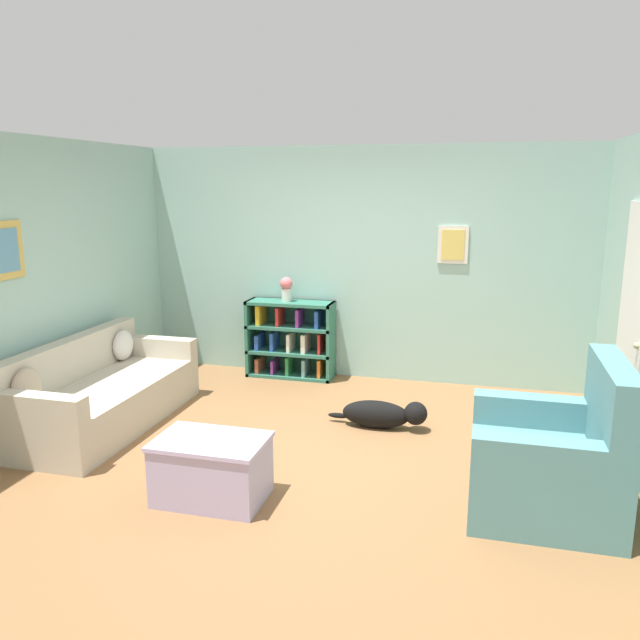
{
  "coord_description": "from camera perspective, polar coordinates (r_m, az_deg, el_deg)",
  "views": [
    {
      "loc": [
        1.31,
        -4.62,
        2.18
      ],
      "look_at": [
        0.0,
        0.4,
        1.05
      ],
      "focal_mm": 35.0,
      "sensor_mm": 36.0,
      "label": 1
    }
  ],
  "objects": [
    {
      "name": "ground_plane",
      "position": [
        5.27,
        -1.13,
        -12.14
      ],
      "size": [
        14.0,
        14.0,
        0.0
      ],
      "primitive_type": "plane",
      "color": "brown"
    },
    {
      "name": "wall_back",
      "position": [
        7.05,
        3.84,
        5.1
      ],
      "size": [
        5.6,
        0.13,
        2.6
      ],
      "color": "#93BCB2",
      "rests_on": "ground_plane"
    },
    {
      "name": "wall_left",
      "position": [
        6.08,
        -25.01,
        2.83
      ],
      "size": [
        0.13,
        5.0,
        2.6
      ],
      "color": "#93BCB2",
      "rests_on": "ground_plane"
    },
    {
      "name": "couch",
      "position": [
        6.14,
        -19.43,
        -6.43
      ],
      "size": [
        0.88,
        2.03,
        0.78
      ],
      "color": "#B7AD99",
      "rests_on": "ground_plane"
    },
    {
      "name": "bookshelf",
      "position": [
        7.18,
        -2.67,
        -1.79
      ],
      "size": [
        1.0,
        0.34,
        0.88
      ],
      "color": "#2D6B56",
      "rests_on": "ground_plane"
    },
    {
      "name": "recliner_chair",
      "position": [
        4.6,
        20.67,
        -11.89
      ],
      "size": [
        0.96,
        1.01,
        1.07
      ],
      "color": "slate",
      "rests_on": "ground_plane"
    },
    {
      "name": "coffee_table",
      "position": [
        4.55,
        -9.88,
        -13.13
      ],
      "size": [
        0.77,
        0.51,
        0.45
      ],
      "color": "#ADA3CC",
      "rests_on": "ground_plane"
    },
    {
      "name": "dog",
      "position": [
        5.77,
        5.82,
        -8.55
      ],
      "size": [
        0.93,
        0.23,
        0.27
      ],
      "color": "black",
      "rests_on": "ground_plane"
    },
    {
      "name": "vase",
      "position": [
        7.05,
        -3.09,
        2.97
      ],
      "size": [
        0.14,
        0.14,
        0.28
      ],
      "color": "silver",
      "rests_on": "bookshelf"
    }
  ]
}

